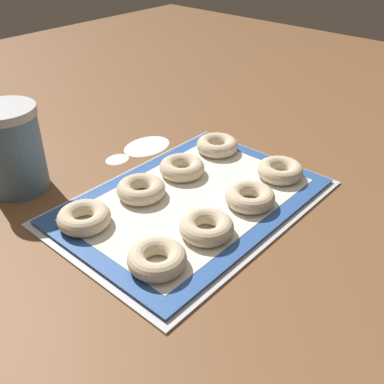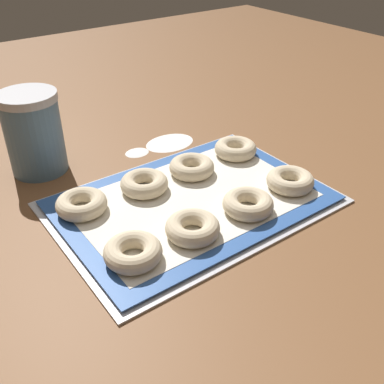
{
  "view_description": "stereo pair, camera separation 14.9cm",
  "coord_description": "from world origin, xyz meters",
  "px_view_note": "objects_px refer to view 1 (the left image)",
  "views": [
    {
      "loc": [
        -0.5,
        -0.45,
        0.48
      ],
      "look_at": [
        0.02,
        0.02,
        0.03
      ],
      "focal_mm": 42.0,
      "sensor_mm": 36.0,
      "label": 1
    },
    {
      "loc": [
        -0.39,
        -0.54,
        0.48
      ],
      "look_at": [
        0.02,
        0.02,
        0.03
      ],
      "focal_mm": 42.0,
      "sensor_mm": 36.0,
      "label": 2
    }
  ],
  "objects_px": {
    "bagel_front_mid_left": "(206,227)",
    "bagel_front_far_right": "(280,170)",
    "bagel_front_mid_right": "(250,197)",
    "bagel_back_far_left": "(84,218)",
    "bagel_back_mid_right": "(182,167)",
    "bagel_back_far_right": "(217,145)",
    "baking_tray": "(192,202)",
    "bagel_front_far_left": "(157,259)",
    "flour_canister": "(12,149)",
    "bagel_back_mid_left": "(141,189)"
  },
  "relations": [
    {
      "from": "bagel_front_mid_left",
      "to": "bagel_front_mid_right",
      "type": "distance_m",
      "value": 0.12
    },
    {
      "from": "bagel_front_far_left",
      "to": "flour_canister",
      "type": "xyz_separation_m",
      "value": [
        -0.01,
        0.38,
        0.06
      ]
    },
    {
      "from": "bagel_back_far_left",
      "to": "bagel_front_far_right",
      "type": "bearing_deg",
      "value": -24.45
    },
    {
      "from": "bagel_back_far_right",
      "to": "flour_canister",
      "type": "height_order",
      "value": "flour_canister"
    },
    {
      "from": "bagel_front_far_left",
      "to": "bagel_back_far_right",
      "type": "xyz_separation_m",
      "value": [
        0.35,
        0.17,
        0.0
      ]
    },
    {
      "from": "flour_canister",
      "to": "bagel_front_far_right",
      "type": "bearing_deg",
      "value": -45.93
    },
    {
      "from": "bagel_back_far_left",
      "to": "bagel_front_far_left",
      "type": "bearing_deg",
      "value": -86.96
    },
    {
      "from": "bagel_front_far_left",
      "to": "flour_canister",
      "type": "height_order",
      "value": "flour_canister"
    },
    {
      "from": "bagel_front_mid_left",
      "to": "bagel_front_far_right",
      "type": "distance_m",
      "value": 0.24
    },
    {
      "from": "bagel_front_far_left",
      "to": "bagel_front_far_right",
      "type": "height_order",
      "value": "same"
    },
    {
      "from": "bagel_back_far_left",
      "to": "bagel_back_mid_right",
      "type": "bearing_deg",
      "value": -2.04
    },
    {
      "from": "bagel_front_mid_right",
      "to": "bagel_front_far_right",
      "type": "relative_size",
      "value": 1.0
    },
    {
      "from": "baking_tray",
      "to": "bagel_front_mid_right",
      "type": "xyz_separation_m",
      "value": [
        0.06,
        -0.09,
        0.02
      ]
    },
    {
      "from": "bagel_front_mid_right",
      "to": "bagel_back_far_left",
      "type": "height_order",
      "value": "same"
    },
    {
      "from": "bagel_front_far_right",
      "to": "bagel_front_mid_left",
      "type": "bearing_deg",
      "value": -177.82
    },
    {
      "from": "bagel_back_far_left",
      "to": "bagel_front_mid_left",
      "type": "bearing_deg",
      "value": -55.45
    },
    {
      "from": "bagel_front_far_right",
      "to": "bagel_back_mid_left",
      "type": "relative_size",
      "value": 1.0
    },
    {
      "from": "bagel_front_mid_left",
      "to": "bagel_back_far_left",
      "type": "bearing_deg",
      "value": 124.55
    },
    {
      "from": "bagel_front_mid_right",
      "to": "bagel_back_mid_left",
      "type": "relative_size",
      "value": 1.0
    },
    {
      "from": "bagel_front_mid_left",
      "to": "flour_canister",
      "type": "distance_m",
      "value": 0.4
    },
    {
      "from": "bagel_front_far_left",
      "to": "bagel_back_mid_left",
      "type": "distance_m",
      "value": 0.2
    },
    {
      "from": "bagel_back_mid_left",
      "to": "flour_canister",
      "type": "height_order",
      "value": "flour_canister"
    },
    {
      "from": "bagel_back_far_right",
      "to": "bagel_back_mid_right",
      "type": "bearing_deg",
      "value": -176.1
    },
    {
      "from": "bagel_front_mid_right",
      "to": "baking_tray",
      "type": "bearing_deg",
      "value": 122.71
    },
    {
      "from": "bagel_front_mid_left",
      "to": "bagel_front_mid_right",
      "type": "xyz_separation_m",
      "value": [
        0.12,
        -0.0,
        0.0
      ]
    },
    {
      "from": "bagel_back_mid_left",
      "to": "bagel_front_far_left",
      "type": "bearing_deg",
      "value": -126.01
    },
    {
      "from": "bagel_front_mid_right",
      "to": "bagel_back_mid_right",
      "type": "xyz_separation_m",
      "value": [
        -0.0,
        0.17,
        0.0
      ]
    },
    {
      "from": "bagel_front_mid_left",
      "to": "bagel_back_mid_right",
      "type": "height_order",
      "value": "same"
    },
    {
      "from": "bagel_back_far_left",
      "to": "flour_canister",
      "type": "bearing_deg",
      "value": 90.2
    },
    {
      "from": "bagel_front_far_right",
      "to": "bagel_back_mid_left",
      "type": "bearing_deg",
      "value": 146.07
    },
    {
      "from": "bagel_front_mid_left",
      "to": "bagel_back_far_right",
      "type": "distance_m",
      "value": 0.3
    },
    {
      "from": "bagel_front_far_right",
      "to": "bagel_back_mid_left",
      "type": "distance_m",
      "value": 0.28
    },
    {
      "from": "bagel_back_far_left",
      "to": "flour_canister",
      "type": "height_order",
      "value": "flour_canister"
    },
    {
      "from": "bagel_front_mid_left",
      "to": "bagel_back_mid_left",
      "type": "bearing_deg",
      "value": 87.51
    },
    {
      "from": "baking_tray",
      "to": "bagel_front_far_left",
      "type": "height_order",
      "value": "bagel_front_far_left"
    },
    {
      "from": "bagel_front_far_left",
      "to": "bagel_front_mid_right",
      "type": "xyz_separation_m",
      "value": [
        0.23,
        -0.01,
        0.0
      ]
    },
    {
      "from": "bagel_front_far_left",
      "to": "flour_canister",
      "type": "distance_m",
      "value": 0.38
    },
    {
      "from": "bagel_back_mid_right",
      "to": "bagel_back_far_right",
      "type": "height_order",
      "value": "same"
    },
    {
      "from": "baking_tray",
      "to": "bagel_back_mid_right",
      "type": "bearing_deg",
      "value": 54.23
    },
    {
      "from": "baking_tray",
      "to": "bagel_back_mid_right",
      "type": "xyz_separation_m",
      "value": [
        0.05,
        0.08,
        0.02
      ]
    },
    {
      "from": "bagel_front_mid_right",
      "to": "bagel_back_mid_left",
      "type": "distance_m",
      "value": 0.2
    },
    {
      "from": "bagel_front_mid_left",
      "to": "flour_canister",
      "type": "height_order",
      "value": "flour_canister"
    },
    {
      "from": "bagel_back_far_left",
      "to": "bagel_back_mid_right",
      "type": "relative_size",
      "value": 1.0
    },
    {
      "from": "bagel_front_mid_left",
      "to": "bagel_back_far_left",
      "type": "height_order",
      "value": "same"
    },
    {
      "from": "baking_tray",
      "to": "bagel_front_mid_left",
      "type": "height_order",
      "value": "bagel_front_mid_left"
    },
    {
      "from": "bagel_front_mid_left",
      "to": "bagel_back_mid_left",
      "type": "xyz_separation_m",
      "value": [
        0.01,
        0.17,
        0.0
      ]
    },
    {
      "from": "bagel_front_far_left",
      "to": "bagel_front_mid_left",
      "type": "bearing_deg",
      "value": -2.55
    },
    {
      "from": "bagel_front_mid_right",
      "to": "bagel_back_far_right",
      "type": "xyz_separation_m",
      "value": [
        0.12,
        0.17,
        0.0
      ]
    },
    {
      "from": "bagel_front_mid_right",
      "to": "bagel_back_mid_left",
      "type": "height_order",
      "value": "same"
    },
    {
      "from": "flour_canister",
      "to": "bagel_back_mid_left",
      "type": "bearing_deg",
      "value": -59.47
    }
  ]
}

